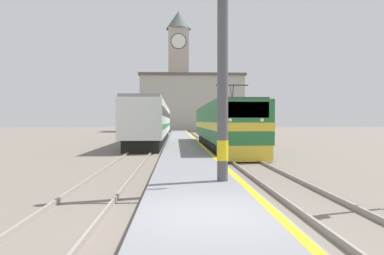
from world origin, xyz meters
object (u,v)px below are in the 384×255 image
locomotive_train (223,126)px  passenger_train (154,122)px  clock_tower (179,67)px  catenary_mast (225,61)px

locomotive_train → passenger_train: bearing=115.9°
locomotive_train → passenger_train: 13.31m
passenger_train → clock_tower: size_ratio=1.21×
catenary_mast → passenger_train: bearing=97.4°
locomotive_train → clock_tower: 58.30m
catenary_mast → locomotive_train: bearing=83.0°
catenary_mast → clock_tower: clock_tower is taller
passenger_train → clock_tower: (2.98, 44.88, 12.27)m
passenger_train → clock_tower: clock_tower is taller
clock_tower → passenger_train: bearing=-93.8°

